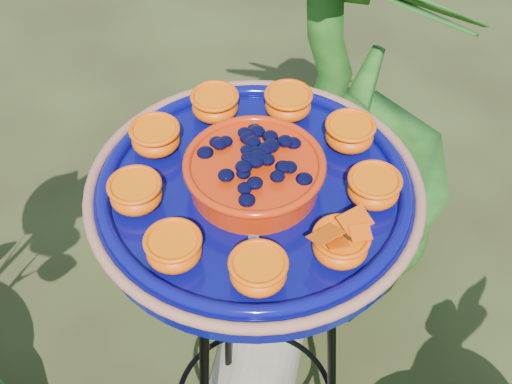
% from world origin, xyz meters
% --- Properties ---
extents(tripod_stand, '(0.38, 0.38, 0.90)m').
position_xyz_m(tripod_stand, '(0.08, 0.08, 0.55)').
color(tripod_stand, black).
rests_on(tripod_stand, ground).
extents(feeder_dish, '(0.53, 0.53, 0.11)m').
position_xyz_m(feeder_dish, '(0.08, 0.08, 0.95)').
color(feeder_dish, '#080960').
rests_on(feeder_dish, tripod_stand).
extents(shrub_back_right, '(0.84, 0.84, 1.07)m').
position_xyz_m(shrub_back_right, '(0.56, 0.49, 0.54)').
color(shrub_back_right, '#174612').
rests_on(shrub_back_right, ground).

